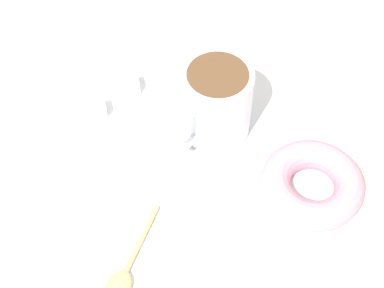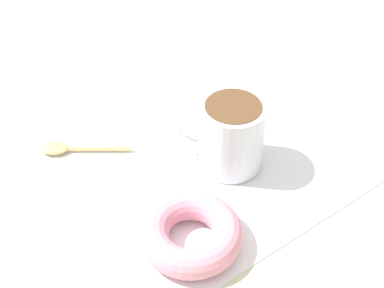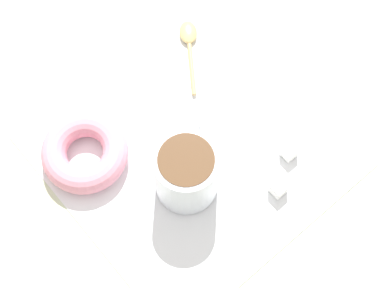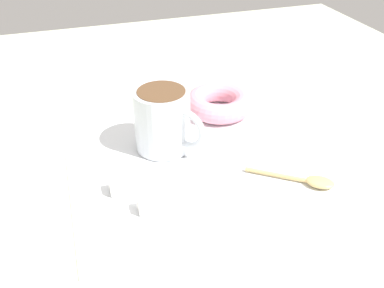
{
  "view_description": "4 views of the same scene",
  "coord_description": "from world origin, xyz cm",
  "px_view_note": "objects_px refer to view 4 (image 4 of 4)",
  "views": [
    {
      "loc": [
        -12.52,
        -40.45,
        57.77
      ],
      "look_at": [
        -1.56,
        -0.69,
        2.3
      ],
      "focal_mm": 60.0,
      "sensor_mm": 36.0,
      "label": 1
    },
    {
      "loc": [
        37.3,
        -29.36,
        46.19
      ],
      "look_at": [
        -1.56,
        -0.69,
        2.3
      ],
      "focal_mm": 50.0,
      "sensor_mm": 36.0,
      "label": 2
    },
    {
      "loc": [
        18.83,
        22.54,
        75.93
      ],
      "look_at": [
        -1.56,
        -0.69,
        2.3
      ],
      "focal_mm": 60.0,
      "sensor_mm": 36.0,
      "label": 3
    },
    {
      "loc": [
        -47.57,
        14.26,
        34.38
      ],
      "look_at": [
        -1.56,
        -0.69,
        2.3
      ],
      "focal_mm": 40.0,
      "sensor_mm": 36.0,
      "label": 4
    }
  ],
  "objects_px": {
    "spoon": "(309,180)",
    "sugar_cube_extra": "(145,205)",
    "coffee_cup": "(164,119)",
    "donut": "(219,103)",
    "sugar_cube": "(117,186)"
  },
  "relations": [
    {
      "from": "coffee_cup",
      "to": "sugar_cube",
      "type": "height_order",
      "value": "coffee_cup"
    },
    {
      "from": "sugar_cube_extra",
      "to": "spoon",
      "type": "bearing_deg",
      "value": -93.88
    },
    {
      "from": "sugar_cube",
      "to": "sugar_cube_extra",
      "type": "height_order",
      "value": "same"
    },
    {
      "from": "donut",
      "to": "sugar_cube_extra",
      "type": "xyz_separation_m",
      "value": [
        -0.2,
        0.17,
        -0.01
      ]
    },
    {
      "from": "donut",
      "to": "sugar_cube_extra",
      "type": "bearing_deg",
      "value": 139.5
    },
    {
      "from": "spoon",
      "to": "sugar_cube_extra",
      "type": "bearing_deg",
      "value": 86.12
    },
    {
      "from": "sugar_cube",
      "to": "sugar_cube_extra",
      "type": "bearing_deg",
      "value": -149.92
    },
    {
      "from": "sugar_cube",
      "to": "spoon",
      "type": "bearing_deg",
      "value": -103.98
    },
    {
      "from": "spoon",
      "to": "sugar_cube",
      "type": "bearing_deg",
      "value": 76.02
    },
    {
      "from": "coffee_cup",
      "to": "spoon",
      "type": "relative_size",
      "value": 0.97
    },
    {
      "from": "donut",
      "to": "spoon",
      "type": "relative_size",
      "value": 1.09
    },
    {
      "from": "coffee_cup",
      "to": "spoon",
      "type": "xyz_separation_m",
      "value": [
        -0.14,
        -0.15,
        -0.04
      ]
    },
    {
      "from": "donut",
      "to": "sugar_cube",
      "type": "distance_m",
      "value": 0.24
    },
    {
      "from": "donut",
      "to": "sugar_cube_extra",
      "type": "distance_m",
      "value": 0.26
    },
    {
      "from": "coffee_cup",
      "to": "spoon",
      "type": "height_order",
      "value": "coffee_cup"
    }
  ]
}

